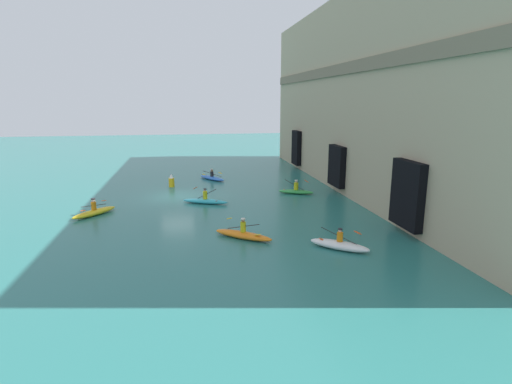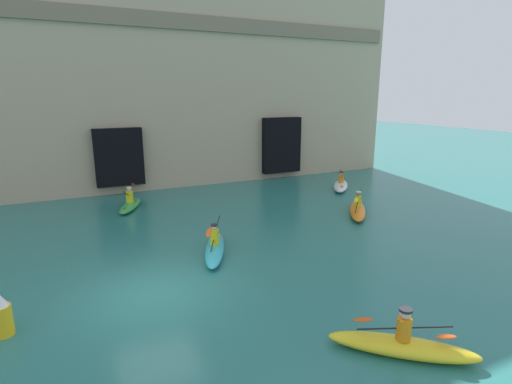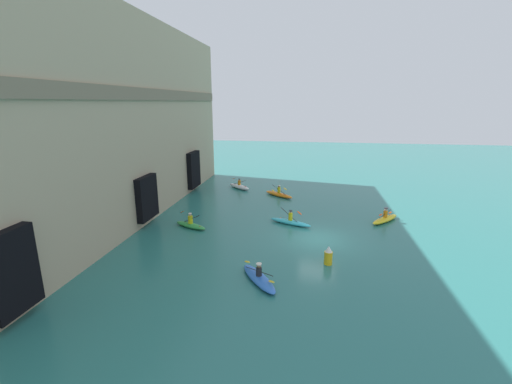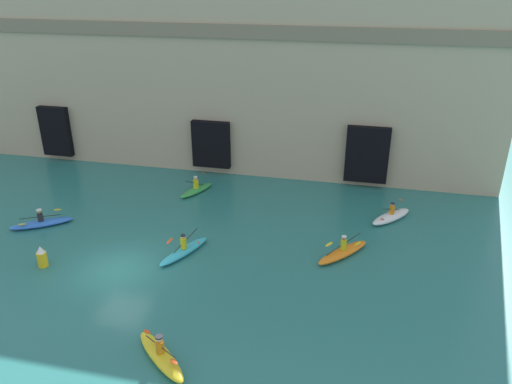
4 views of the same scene
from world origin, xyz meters
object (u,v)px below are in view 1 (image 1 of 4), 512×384
object	(u,v)px
marker_buoy	(172,181)
kayak_yellow	(94,212)
kayak_cyan	(205,201)
kayak_blue	(212,178)
kayak_orange	(243,234)
kayak_green	(296,191)
kayak_white	(339,245)

from	to	relation	value
marker_buoy	kayak_yellow	bearing A→B (deg)	-30.13
kayak_cyan	marker_buoy	distance (m)	6.93
kayak_blue	kayak_orange	world-z (taller)	kayak_orange
kayak_orange	marker_buoy	bearing A→B (deg)	-35.47
kayak_green	kayak_orange	bearing A→B (deg)	-96.15
kayak_orange	kayak_cyan	world-z (taller)	kayak_cyan
kayak_green	kayak_cyan	bearing A→B (deg)	-141.60
kayak_blue	marker_buoy	size ratio (longest dim) A/B	2.91
kayak_green	kayak_cyan	distance (m)	7.66
kayak_white	kayak_yellow	xyz separation A→B (m)	(-8.67, -13.63, -0.01)
kayak_white	kayak_orange	size ratio (longest dim) A/B	0.91
marker_buoy	kayak_orange	bearing A→B (deg)	16.51
kayak_blue	kayak_orange	bearing A→B (deg)	147.41
kayak_white	kayak_cyan	size ratio (longest dim) A/B	0.85
kayak_cyan	marker_buoy	bearing A→B (deg)	-44.88
kayak_blue	kayak_yellow	distance (m)	13.75
kayak_white	kayak_cyan	world-z (taller)	kayak_cyan
kayak_green	kayak_blue	bearing A→B (deg)	155.65
kayak_yellow	kayak_green	xyz separation A→B (m)	(-3.71, 14.80, -0.00)
kayak_yellow	kayak_white	bearing A→B (deg)	-81.65
kayak_yellow	kayak_green	distance (m)	15.25
kayak_blue	marker_buoy	world-z (taller)	marker_buoy
kayak_green	marker_buoy	world-z (taller)	kayak_green
kayak_white	kayak_orange	xyz separation A→B (m)	(-2.48, -4.59, -0.02)
kayak_green	marker_buoy	xyz separation A→B (m)	(-4.51, -10.03, 0.29)
kayak_blue	kayak_white	distance (m)	20.16
kayak_white	kayak_orange	distance (m)	5.22
kayak_green	marker_buoy	size ratio (longest dim) A/B	2.56
marker_buoy	kayak_white	bearing A→B (deg)	27.69
kayak_orange	kayak_cyan	distance (m)	8.17
kayak_yellow	kayak_orange	size ratio (longest dim) A/B	0.92
kayak_blue	kayak_white	xyz separation A→B (m)	(19.49, 5.16, 0.04)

